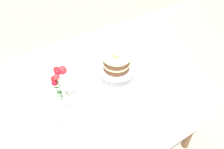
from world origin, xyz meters
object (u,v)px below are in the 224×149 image
at_px(flower_vase, 60,92).
at_px(dining_table, 110,102).
at_px(layer_cake, 116,62).
at_px(cake_stand, 116,70).

bearing_deg(flower_vase, dining_table, -9.44).
distance_m(dining_table, layer_cake, 0.31).
xyz_separation_m(cake_stand, layer_cake, (0.00, 0.00, 0.08)).
xyz_separation_m(dining_table, layer_cake, (0.13, 0.11, 0.25)).
height_order(dining_table, layer_cake, layer_cake).
distance_m(cake_stand, flower_vase, 0.48).
bearing_deg(dining_table, flower_vase, 170.56).
relative_size(cake_stand, layer_cake, 1.39).
bearing_deg(cake_stand, flower_vase, -173.40).
xyz_separation_m(dining_table, cake_stand, (0.13, 0.11, 0.17)).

